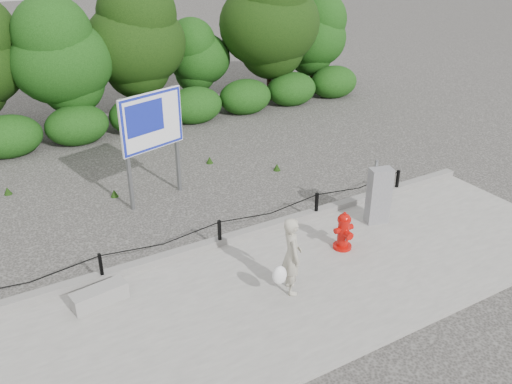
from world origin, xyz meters
The scene contains 10 objects.
ground centered at (0.00, 0.00, 0.00)m, with size 90.00×90.00×0.00m, color #2D2B28.
sidewalk centered at (0.00, -2.00, 0.04)m, with size 14.00×4.00×0.08m, color gray.
curb centered at (0.00, 0.05, 0.15)m, with size 14.00×0.22×0.14m, color slate.
chain_barrier centered at (0.00, 0.00, 0.46)m, with size 10.06×0.06×0.60m.
treeline centered at (0.62, 8.88, 2.63)m, with size 20.21×3.85×5.20m.
fire_hydrant centered at (2.17, -1.39, 0.48)m, with size 0.44×0.44×0.84m.
pedestrian centered at (0.40, -2.06, 0.83)m, with size 0.74×0.64×1.52m.
concrete_block centered at (-2.73, -0.65, 0.24)m, with size 0.99×0.35×0.32m, color gray.
utility_cabinet centered at (3.54, -0.89, 0.74)m, with size 0.56×0.42×1.45m.
advertising_sign centered at (-0.32, 2.77, 1.94)m, with size 1.67×0.58×2.75m.
Camera 1 is at (-4.26, -8.79, 6.21)m, focal length 38.00 mm.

